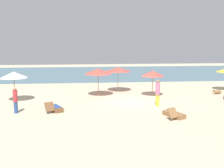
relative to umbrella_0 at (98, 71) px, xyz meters
The scene contains 11 objects.
ground_plane 3.95m from the umbrella_0, 41.03° to the right, with size 60.00×60.00×0.00m, color beige.
ocean_water 15.17m from the umbrella_0, 80.36° to the left, with size 48.00×16.00×0.06m, color slate.
umbrella_0 is the anchor object (origin of this frame).
umbrella_1 2.53m from the umbrella_0, 42.66° to the left, with size 2.29×2.29×2.24m.
umbrella_3 6.65m from the umbrella_0, 168.04° to the right, with size 2.06×2.06×2.32m.
umbrella_4 4.56m from the umbrella_0, ahead, with size 1.92×1.92×2.17m.
lounger_0 8.20m from the umbrella_0, 56.17° to the right, with size 1.24×1.74×0.73m.
lounger_1 5.75m from the umbrella_0, 124.87° to the right, with size 1.26×1.76×0.71m.
person_0 5.67m from the umbrella_0, 41.91° to the right, with size 0.42×0.42×1.90m.
person_1 7.46m from the umbrella_0, 139.13° to the right, with size 0.38×0.38×1.74m.
dog 10.58m from the umbrella_0, ahead, with size 0.84×0.51×0.38m.
Camera 1 is at (-3.34, -20.28, 4.87)m, focal length 43.50 mm.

